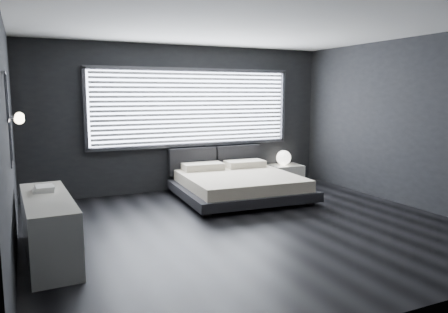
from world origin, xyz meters
name	(u,v)px	position (x,y,z in m)	size (l,w,h in m)	color
room	(250,129)	(0.00, 0.00, 1.40)	(6.04, 6.00, 2.80)	black
window	(194,108)	(0.20, 2.70, 1.61)	(4.14, 0.09, 1.52)	white
headboard	(216,159)	(0.64, 2.64, 0.57)	(1.96, 0.16, 0.52)	black
sconce_near	(19,119)	(-2.88, 0.05, 1.60)	(0.18, 0.11, 0.11)	silver
sconce_far	(19,117)	(-2.88, 0.65, 1.60)	(0.18, 0.11, 0.11)	silver
wall_art_upper	(7,97)	(-2.98, -0.55, 1.85)	(0.01, 0.48, 0.48)	#47474C
wall_art_lower	(11,142)	(-2.98, -0.30, 1.38)	(0.01, 0.48, 0.48)	#47474C
bed	(239,184)	(0.64, 1.59, 0.26)	(2.28, 2.18, 0.56)	black
nightstand	(286,174)	(2.19, 2.45, 0.19)	(0.64, 0.54, 0.38)	white
orb_lamp	(284,158)	(2.15, 2.48, 0.53)	(0.31, 0.31, 0.31)	white
dresser	(49,227)	(-2.65, -0.07, 0.36)	(0.57, 1.82, 0.72)	white
book_stack	(44,189)	(-2.66, 0.25, 0.75)	(0.26, 0.33, 0.06)	white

